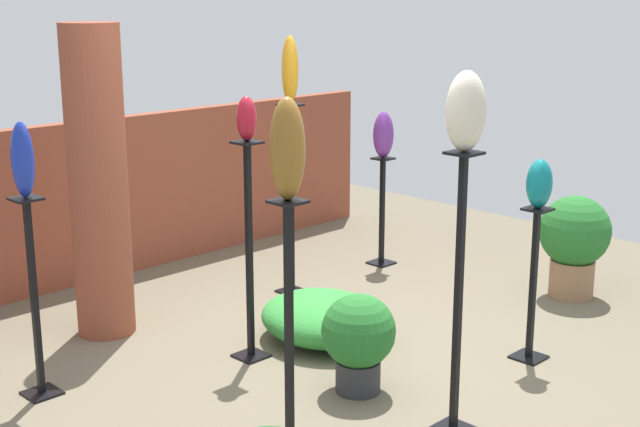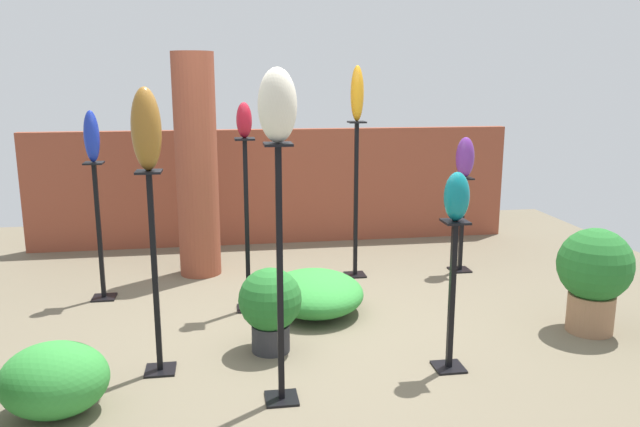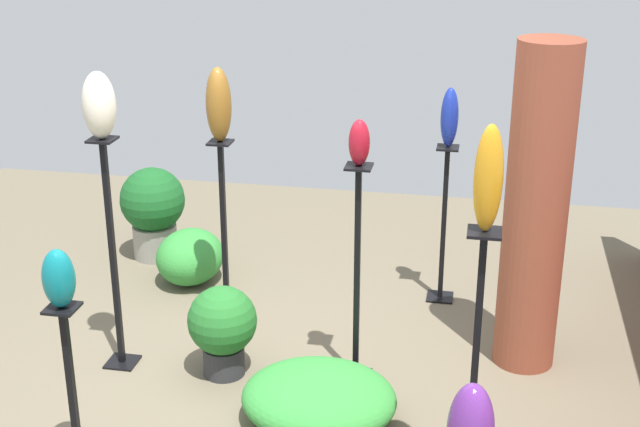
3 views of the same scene
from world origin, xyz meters
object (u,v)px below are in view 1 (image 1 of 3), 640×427
Objects in this scene: pedestal_violet at (382,216)px; art_vase_amber at (290,70)px; pedestal_ivory at (458,306)px; art_vase_cobalt at (23,160)px; potted_plant_walkway_edge at (574,239)px; brick_pillar at (98,183)px; pedestal_bronze at (289,337)px; art_vase_ivory at (466,111)px; art_vase_bronze at (287,149)px; pedestal_cobalt at (35,307)px; potted_plant_front_left at (358,337)px; pedestal_ruby at (249,260)px; art_vase_ruby at (246,119)px; pedestal_amber at (291,207)px; art_vase_teal at (539,184)px; pedestal_teal at (533,291)px; art_vase_violet at (383,135)px.

pedestal_violet is 1.73m from art_vase_amber.
pedestal_ivory is 2.56m from art_vase_cobalt.
potted_plant_walkway_edge is (0.41, -1.64, 0.04)m from pedestal_violet.
pedestal_bronze is (-0.21, -2.13, -0.46)m from brick_pillar.
art_vase_ivory is 0.93m from art_vase_bronze.
pedestal_cobalt is 1.99× the size of potted_plant_front_left.
pedestal_ruby is 2.74m from potted_plant_walkway_edge.
pedestal_violet is at bearing 19.07° from pedestal_ruby.
brick_pillar reaches higher than art_vase_ruby.
pedestal_amber is 1.25× the size of pedestal_cobalt.
art_vase_teal is 1.54m from potted_plant_walkway_edge.
art_vase_amber reaches higher than art_vase_bronze.
brick_pillar reaches higher than pedestal_bronze.
pedestal_ivory is 0.92m from pedestal_bronze.
art_vase_teal is at bearing -45.78° from art_vase_ruby.
art_vase_cobalt is (-1.26, 0.47, 0.77)m from pedestal_ruby.
art_vase_violet is at bearing 66.82° from pedestal_teal.
potted_plant_front_left is at bearing -43.65° from pedestal_cobalt.
pedestal_violet is at bearing -0.30° from pedestal_amber.
art_vase_violet is at bearing 104.15° from potted_plant_walkway_edge.
potted_plant_walkway_edge is (3.22, 0.17, -1.14)m from art_vase_bronze.
art_vase_ruby is at bearing 161.07° from potted_plant_walkway_edge.
art_vase_ruby is 0.71× the size of art_vase_violet.
pedestal_ivory is 1.63× the size of pedestal_violet.
potted_plant_front_left is (-1.17, 0.47, -0.12)m from pedestal_teal.
brick_pillar is 2.62m from art_vase_violet.
art_vase_ivory reaches higher than pedestal_ivory.
art_vase_bronze reaches higher than art_vase_violet.
pedestal_amber is 2.48× the size of potted_plant_front_left.
pedestal_ivory reaches higher than pedestal_ruby.
art_vase_ruby reaches higher than pedestal_ruby.
pedestal_bronze is 4.29× the size of art_vase_teal.
art_vase_ivory is 1.46× the size of art_vase_ruby.
art_vase_amber reaches higher than pedestal_bronze.
art_vase_teal is (1.16, 0.24, -0.59)m from art_vase_ivory.
pedestal_amber is 2.95× the size of art_vase_amber.
art_vase_ivory is at bearing -33.43° from art_vase_bronze.
art_vase_amber is at bearing 46.49° from pedestal_bronze.
pedestal_bronze is 3.28× the size of art_vase_ivory.
pedestal_ruby is 2.35m from art_vase_violet.
art_vase_bronze reaches higher than pedestal_bronze.
pedestal_ivory is 0.81m from potted_plant_front_left.
potted_plant_walkway_edge is (2.46, 0.68, -1.30)m from art_vase_ivory.
pedestal_violet is at bearing 0.00° from art_vase_violet.
art_vase_cobalt is (-3.43, -0.28, 1.01)m from pedestal_violet.
brick_pillar is 2.70m from pedestal_violet.
pedestal_violet is 0.72m from art_vase_violet.
pedestal_ivory is 2.56m from potted_plant_walkway_edge.
art_vase_ruby is at bearing 58.86° from pedestal_bronze.
pedestal_ruby is at bearing 97.95° from potted_plant_front_left.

